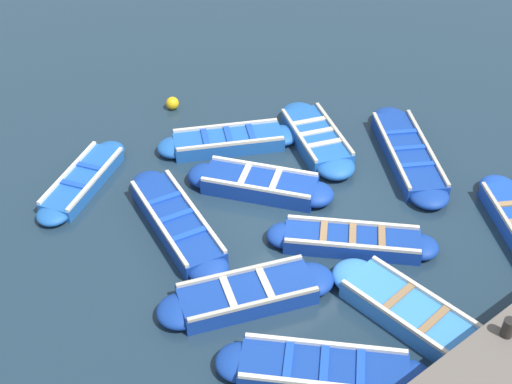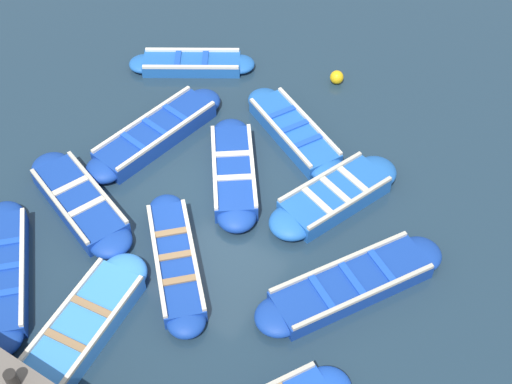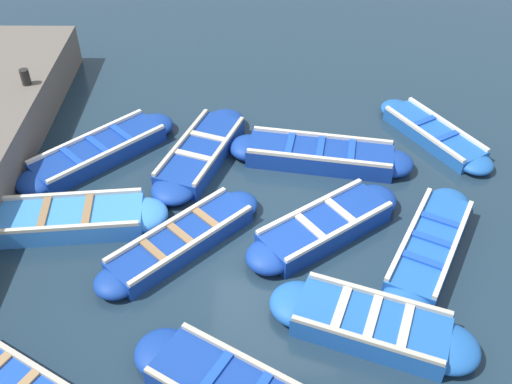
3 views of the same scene
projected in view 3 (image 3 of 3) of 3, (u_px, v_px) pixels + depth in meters
The scene contains 11 objects.
ground_plane at pixel (275, 238), 10.89m from camera, with size 120.00×120.00×0.00m, color #1C303F.
boat_broadside at pixel (434, 134), 13.12m from camera, with size 2.28×3.07×0.35m.
boat_tucked at pixel (181, 241), 10.59m from camera, with size 3.00×2.97×0.39m.
boat_near_quay at pixel (99, 152), 12.59m from camera, with size 3.25×3.19×0.41m.
boat_inner_gap at pixel (371, 325), 9.16m from camera, with size 3.38×1.99×0.45m.
boat_end_of_row at pixel (201, 153), 12.54m from camera, with size 2.02×3.53×0.42m.
boat_bow_out at pixel (320, 155), 12.46m from camera, with size 3.93×1.47×0.45m.
boat_alongside at pixel (325, 227), 10.82m from camera, with size 3.18×2.64×0.45m.
boat_outer_left at pixel (68, 219), 10.98m from camera, with size 3.74×1.27×0.44m.
boat_mid_row at pixel (430, 247), 10.47m from camera, with size 2.28×3.41×0.41m.
bollard_mid_south at pixel (25, 77), 13.00m from camera, with size 0.20×0.20×0.35m, color black.
Camera 3 is at (-0.27, -7.76, 7.69)m, focal length 42.00 mm.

